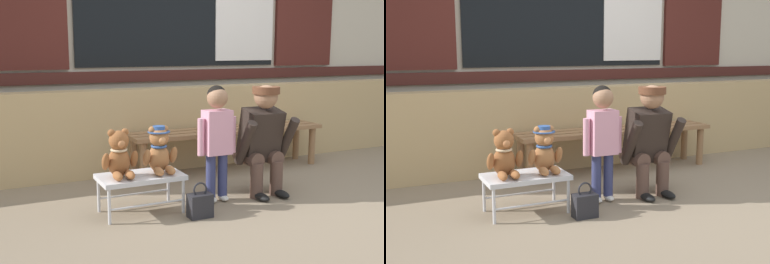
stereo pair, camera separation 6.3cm
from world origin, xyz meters
TOP-DOWN VIEW (x-y plane):
  - ground_plane at (0.00, 0.00)m, footprint 60.00×60.00m
  - brick_low_wall at (0.00, 1.43)m, footprint 7.53×0.25m
  - shop_facade at (0.00, 1.94)m, footprint 7.69×0.26m
  - wooden_bench_long at (0.17, 1.06)m, footprint 2.10×0.40m
  - small_display_bench at (-1.08, 0.20)m, footprint 0.64×0.36m
  - teddy_bear_plain at (-1.24, 0.20)m, footprint 0.28×0.26m
  - teddy_bear_with_hat at (-0.92, 0.20)m, footprint 0.28×0.27m
  - child_standing at (-0.42, 0.20)m, footprint 0.35×0.18m
  - adult_crouching at (0.04, 0.22)m, footprint 0.50×0.49m
  - handbag_on_ground at (-0.71, -0.09)m, footprint 0.18×0.11m

SIDE VIEW (x-z plane):
  - ground_plane at x=0.00m, z-range 0.00..0.00m
  - handbag_on_ground at x=-0.71m, z-range -0.04..0.23m
  - small_display_bench at x=-1.08m, z-range 0.12..0.42m
  - wooden_bench_long at x=0.17m, z-range 0.15..0.59m
  - brick_low_wall at x=0.00m, z-range 0.00..0.85m
  - teddy_bear_plain at x=-1.24m, z-range 0.28..0.65m
  - teddy_bear_with_hat at x=-0.92m, z-range 0.29..0.65m
  - adult_crouching at x=0.04m, z-range 0.01..0.96m
  - child_standing at x=-0.42m, z-range 0.11..1.07m
  - shop_facade at x=0.00m, z-range 0.01..3.51m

